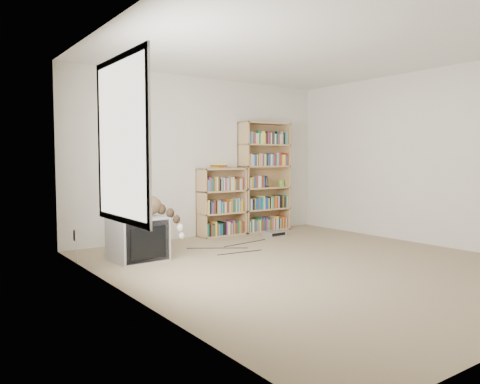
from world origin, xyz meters
TOP-DOWN VIEW (x-y plane):
  - floor at (0.00, 0.00)m, footprint 4.50×5.00m
  - wall_back at (0.00, 2.50)m, footprint 4.50×0.02m
  - wall_left at (-2.25, 0.00)m, footprint 0.02×5.00m
  - wall_right at (2.25, 0.00)m, footprint 0.02×5.00m
  - ceiling at (0.00, 0.00)m, footprint 4.50×5.00m
  - window at (-2.24, 0.20)m, footprint 0.02×1.22m
  - crt_tv at (-1.59, 1.40)m, footprint 0.63×0.58m
  - cat at (-1.47, 1.36)m, footprint 0.74×0.54m
  - bookcase_tall at (1.12, 2.36)m, footprint 0.92×0.30m
  - bookcase_short at (0.25, 2.36)m, footprint 0.79×0.30m
  - book_stack at (0.20, 2.37)m, footprint 0.18×0.24m
  - green_mug at (1.48, 2.34)m, footprint 0.10×0.10m
  - framed_print at (1.20, 2.44)m, footprint 0.13×0.05m
  - dvd_player at (0.92, 1.84)m, footprint 0.35×0.26m
  - wall_outlet at (-2.24, 1.74)m, footprint 0.01×0.08m
  - floor_cables at (0.18, 1.26)m, footprint 1.20×0.70m

SIDE VIEW (x-z plane):
  - floor at x=0.00m, z-range -0.01..0.01m
  - floor_cables at x=0.18m, z-range 0.00..0.01m
  - dvd_player at x=0.92m, z-range 0.00..0.08m
  - crt_tv at x=-1.59m, z-range 0.00..0.52m
  - wall_outlet at x=-2.24m, z-range 0.26..0.39m
  - bookcase_short at x=0.25m, z-range -0.04..1.04m
  - cat at x=-1.47m, z-range 0.33..0.93m
  - green_mug at x=1.48m, z-range 0.75..0.86m
  - framed_print at x=1.20m, z-range 0.75..0.93m
  - bookcase_tall at x=1.12m, z-range -0.05..1.79m
  - book_stack at x=0.20m, z-range 1.08..1.16m
  - wall_back at x=0.00m, z-range 0.00..2.50m
  - wall_left at x=-2.25m, z-range 0.00..2.50m
  - wall_right at x=2.25m, z-range 0.00..2.50m
  - window at x=-2.24m, z-range 0.64..2.16m
  - ceiling at x=0.00m, z-range 2.49..2.51m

